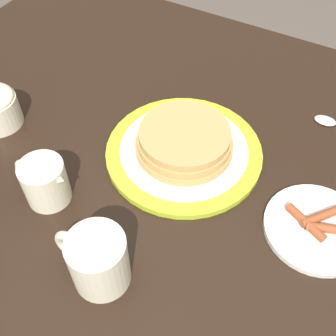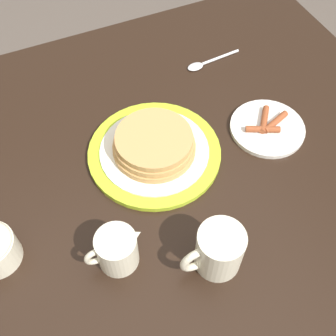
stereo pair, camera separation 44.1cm
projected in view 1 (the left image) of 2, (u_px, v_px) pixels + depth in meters
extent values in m
plane|color=#51473F|center=(164.00, 314.00, 1.31)|extent=(8.00, 8.00, 0.00)
cube|color=black|center=(161.00, 169.00, 0.76)|extent=(1.24, 0.99, 0.03)
cube|color=black|center=(84.00, 90.00, 1.45)|extent=(0.07, 0.07, 0.70)
cylinder|color=#AAC628|center=(184.00, 152.00, 0.75)|extent=(0.28, 0.28, 0.01)
cylinder|color=white|center=(184.00, 149.00, 0.75)|extent=(0.23, 0.23, 0.00)
cylinder|color=tan|center=(184.00, 146.00, 0.74)|extent=(0.17, 0.17, 0.01)
cylinder|color=tan|center=(184.00, 140.00, 0.73)|extent=(0.17, 0.17, 0.01)
cylinder|color=tan|center=(185.00, 134.00, 0.72)|extent=(0.16, 0.16, 0.01)
cylinder|color=silver|center=(317.00, 227.00, 0.66)|extent=(0.16, 0.16, 0.01)
cylinder|color=brown|center=(330.00, 228.00, 0.64)|extent=(0.07, 0.04, 0.01)
cylinder|color=brown|center=(306.00, 222.00, 0.65)|extent=(0.07, 0.04, 0.01)
cylinder|color=brown|center=(321.00, 216.00, 0.65)|extent=(0.06, 0.07, 0.01)
cylinder|color=beige|center=(99.00, 261.00, 0.57)|extent=(0.08, 0.08, 0.09)
torus|color=beige|center=(75.00, 248.00, 0.59)|extent=(0.07, 0.01, 0.07)
cylinder|color=#472819|center=(95.00, 247.00, 0.54)|extent=(0.07, 0.07, 0.00)
cylinder|color=beige|center=(45.00, 182.00, 0.67)|extent=(0.07, 0.07, 0.08)
cone|color=beige|center=(58.00, 179.00, 0.64)|extent=(0.03, 0.03, 0.04)
torus|color=beige|center=(27.00, 171.00, 0.68)|extent=(0.04, 0.01, 0.04)
ellipsoid|color=silver|center=(325.00, 121.00, 0.81)|extent=(0.04, 0.03, 0.01)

